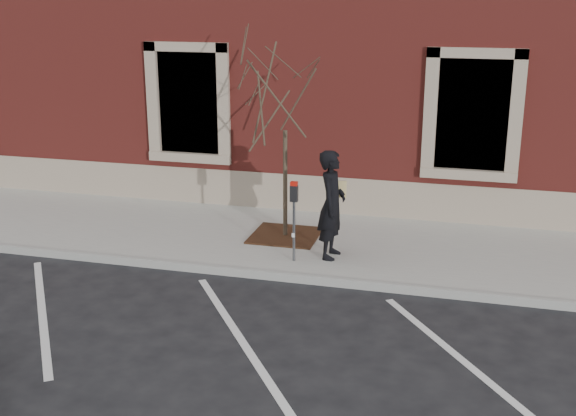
# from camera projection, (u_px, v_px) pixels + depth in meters

# --- Properties ---
(ground) EXTENTS (120.00, 120.00, 0.00)m
(ground) POSITION_uv_depth(u_px,v_px,m) (279.00, 279.00, 12.40)
(ground) COLOR #28282B
(ground) RESTS_ON ground
(sidewalk_near) EXTENTS (40.00, 3.50, 0.15)m
(sidewalk_near) POSITION_uv_depth(u_px,v_px,m) (303.00, 242.00, 14.00)
(sidewalk_near) COLOR #B5B4AA
(sidewalk_near) RESTS_ON ground
(curb_near) EXTENTS (40.00, 0.12, 0.15)m
(curb_near) POSITION_uv_depth(u_px,v_px,m) (278.00, 276.00, 12.33)
(curb_near) COLOR #9E9E99
(curb_near) RESTS_ON ground
(parking_stripes) EXTENTS (28.00, 4.40, 0.01)m
(parking_stripes) POSITION_uv_depth(u_px,v_px,m) (238.00, 336.00, 10.37)
(parking_stripes) COLOR silver
(parking_stripes) RESTS_ON ground
(building_civic) EXTENTS (40.00, 8.62, 8.00)m
(building_civic) POSITION_uv_depth(u_px,v_px,m) (359.00, 21.00, 18.40)
(building_civic) COLOR maroon
(building_civic) RESTS_ON ground
(man) EXTENTS (0.51, 0.74, 1.96)m
(man) POSITION_uv_depth(u_px,v_px,m) (332.00, 205.00, 12.74)
(man) COLOR black
(man) RESTS_ON sidewalk_near
(parking_meter) EXTENTS (0.13, 0.10, 1.45)m
(parking_meter) POSITION_uv_depth(u_px,v_px,m) (294.00, 206.00, 12.52)
(parking_meter) COLOR #595B60
(parking_meter) RESTS_ON sidewalk_near
(tree_grate) EXTENTS (1.29, 1.29, 0.03)m
(tree_grate) POSITION_uv_depth(u_px,v_px,m) (285.00, 235.00, 14.09)
(tree_grate) COLOR #442415
(tree_grate) RESTS_ON sidewalk_near
(sapling) EXTENTS (2.28, 2.28, 3.81)m
(sapling) POSITION_uv_depth(u_px,v_px,m) (285.00, 100.00, 13.31)
(sapling) COLOR #4A3B2D
(sapling) RESTS_ON sidewalk_near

